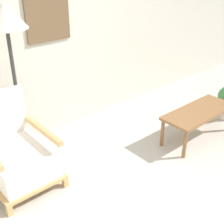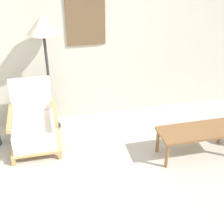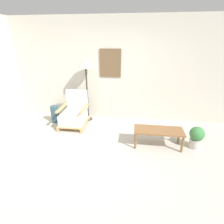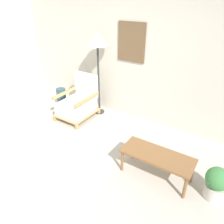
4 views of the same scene
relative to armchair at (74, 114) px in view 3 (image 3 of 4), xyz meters
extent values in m
plane|color=#B7B2A8|center=(1.04, -1.43, -0.31)|extent=(14.00, 14.00, 0.00)
cube|color=beige|center=(1.04, 0.69, 1.04)|extent=(8.00, 0.06, 2.70)
cube|color=brown|center=(0.87, 0.64, 1.24)|extent=(0.56, 0.02, 0.72)
cube|color=tan|center=(-0.30, -0.41, -0.26)|extent=(0.05, 0.05, 0.10)
cube|color=tan|center=(0.30, -0.41, -0.26)|extent=(0.05, 0.05, 0.10)
cube|color=tan|center=(-0.30, 0.33, -0.26)|extent=(0.05, 0.05, 0.10)
cube|color=tan|center=(0.30, 0.33, -0.26)|extent=(0.05, 0.05, 0.10)
cube|color=tan|center=(0.00, -0.04, -0.19)|extent=(0.65, 0.79, 0.03)
cube|color=white|center=(0.00, -0.06, -0.05)|extent=(0.57, 0.69, 0.25)
cube|color=white|center=(0.00, 0.31, 0.33)|extent=(0.57, 0.08, 0.50)
cube|color=tan|center=(-0.29, -0.04, 0.20)|extent=(0.05, 0.73, 0.05)
cube|color=tan|center=(0.29, -0.04, 0.20)|extent=(0.05, 0.73, 0.05)
cylinder|color=#2D2D2D|center=(0.27, 0.40, -0.30)|extent=(0.21, 0.21, 0.03)
cylinder|color=#2D2D2D|center=(0.27, 0.40, 0.44)|extent=(0.04, 0.04, 1.44)
cone|color=beige|center=(0.27, 0.40, 1.28)|extent=(0.42, 0.42, 0.25)
cube|color=brown|center=(2.08, -0.72, 0.06)|extent=(1.01, 0.42, 0.04)
cylinder|color=brown|center=(1.61, -0.89, -0.13)|extent=(0.04, 0.04, 0.36)
cylinder|color=brown|center=(2.55, -0.89, -0.13)|extent=(0.04, 0.04, 0.36)
cylinder|color=brown|center=(1.61, -0.55, -0.13)|extent=(0.04, 0.04, 0.36)
cylinder|color=brown|center=(2.55, -0.55, -0.13)|extent=(0.04, 0.04, 0.36)
cylinder|color=#2D4C5B|center=(-0.60, 0.12, -0.08)|extent=(0.21, 0.21, 0.47)
cylinder|color=beige|center=(2.87, -0.67, -0.21)|extent=(0.25, 0.25, 0.20)
sphere|color=#3D7F42|center=(2.87, -0.67, 0.01)|extent=(0.30, 0.30, 0.30)
camera|label=1|loc=(-0.96, -2.60, 1.84)|focal=50.00mm
camera|label=2|loc=(0.24, -3.77, 2.34)|focal=50.00mm
camera|label=3|loc=(1.55, -4.03, 1.82)|focal=28.00mm
camera|label=4|loc=(2.83, -3.05, 2.07)|focal=35.00mm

